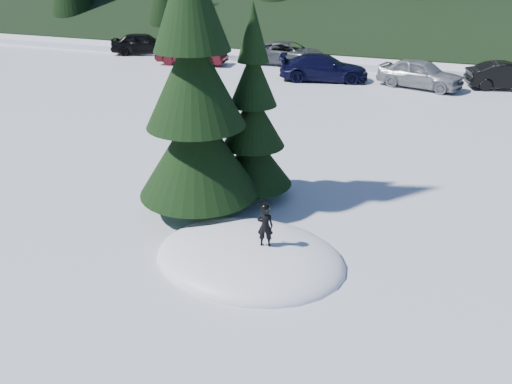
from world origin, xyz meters
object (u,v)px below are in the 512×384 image
at_px(car_1, 192,53).
at_px(car_3, 324,68).
at_px(car_2, 289,53).
at_px(spruce_short, 253,126).
at_px(car_5, 509,76).
at_px(spruce_tall, 195,91).
at_px(car_4, 420,74).
at_px(child_skier, 265,226).
at_px(car_0, 143,43).

height_order(car_1, car_3, car_1).
distance_m(car_2, car_3, 4.98).
bearing_deg(spruce_short, car_2, 105.36).
bearing_deg(car_5, car_2, 64.81).
bearing_deg(spruce_tall, car_4, 76.24).
bearing_deg(spruce_short, car_3, 97.38).
xyz_separation_m(child_skier, car_0, (-17.87, 22.32, -0.20)).
distance_m(spruce_short, car_0, 25.12).
bearing_deg(car_3, car_5, -94.00).
distance_m(car_2, car_4, 9.21).
distance_m(car_1, car_2, 6.34).
xyz_separation_m(spruce_short, car_2, (-5.30, 19.30, -1.38)).
bearing_deg(spruce_short, car_4, 78.52).
xyz_separation_m(car_0, car_2, (10.98, 0.21, -0.04)).
relative_size(car_0, car_4, 1.01).
distance_m(child_skier, car_0, 28.59).
relative_size(car_3, car_4, 1.12).
relative_size(spruce_short, car_0, 1.20).
bearing_deg(car_0, car_2, -109.82).
bearing_deg(spruce_short, car_0, 130.45).
bearing_deg(spruce_tall, spruce_short, 54.46).
distance_m(child_skier, car_1, 23.94).
distance_m(car_1, car_5, 18.75).
height_order(spruce_short, car_5, spruce_short).
distance_m(spruce_tall, car_1, 21.20).
bearing_deg(car_0, spruce_tall, -164.18).
xyz_separation_m(spruce_tall, child_skier, (2.59, -1.83, -2.36)).
xyz_separation_m(car_0, car_4, (19.48, -3.35, -0.00)).
xyz_separation_m(car_0, car_5, (23.82, -1.92, -0.07)).
relative_size(spruce_tall, child_skier, 8.92).
xyz_separation_m(spruce_short, car_4, (3.20, 15.74, -1.34)).
relative_size(car_1, car_5, 1.09).
height_order(car_2, car_4, car_4).
height_order(spruce_short, car_3, spruce_short).
relative_size(child_skier, car_5, 0.23).
distance_m(spruce_short, car_1, 20.40).
xyz_separation_m(car_1, car_2, (5.90, 2.30, -0.03)).
xyz_separation_m(child_skier, car_4, (1.61, 18.97, -0.20)).
height_order(spruce_tall, car_0, spruce_tall).
bearing_deg(child_skier, spruce_tall, -50.64).
distance_m(spruce_short, car_2, 20.06).
xyz_separation_m(child_skier, car_5, (5.96, 20.41, -0.27)).
bearing_deg(car_5, child_skier, 147.93).
bearing_deg(car_3, car_2, 27.73).
height_order(car_4, car_5, car_4).
xyz_separation_m(car_0, car_3, (14.26, -3.53, -0.04)).
xyz_separation_m(spruce_short, car_3, (-2.02, 15.56, -1.38)).
distance_m(car_4, car_5, 4.58).
relative_size(car_1, car_3, 0.92).
bearing_deg(car_0, car_4, -120.65).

